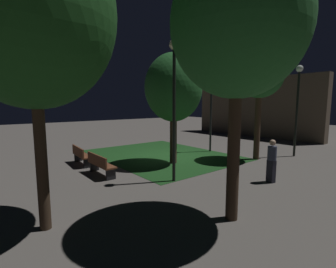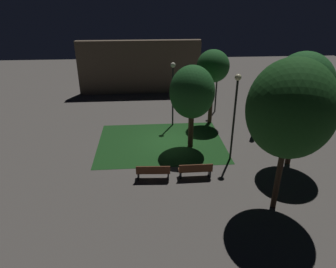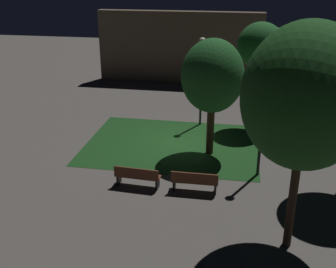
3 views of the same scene
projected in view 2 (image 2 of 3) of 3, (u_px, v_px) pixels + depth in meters
ground_plane at (168, 142)px, 20.04m from camera, size 60.00×60.00×0.00m
grass_lawn at (161, 143)px, 19.96m from camera, size 8.32×6.39×0.01m
bench_front_left at (153, 172)px, 15.77m from camera, size 1.83×0.59×0.88m
bench_back_row at (195, 170)px, 15.93m from camera, size 1.80×0.49×0.88m
tree_right_canopy at (213, 67)px, 21.38m from camera, size 2.36×2.36×5.55m
tree_near_wall at (291, 109)px, 11.86m from camera, size 3.54×3.54×6.90m
tree_back_left at (302, 85)px, 15.53m from camera, size 3.15×3.15×6.45m
tree_back_right at (192, 93)px, 17.93m from camera, size 2.76×2.76×5.31m
lamp_post_plaza_east at (235, 105)px, 16.55m from camera, size 0.36×0.36×5.17m
lamp_post_near_wall at (173, 84)px, 21.37m from camera, size 0.36×0.36×4.74m
lamp_post_plaza_west at (217, 73)px, 23.96m from camera, size 0.36×0.36×4.97m
pedestrian at (254, 127)px, 20.29m from camera, size 0.32×0.32×1.61m
building_wall_backdrop at (140, 67)px, 29.20m from camera, size 11.92×0.80×5.15m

